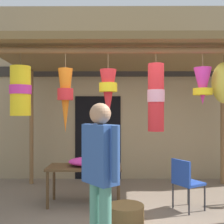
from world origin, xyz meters
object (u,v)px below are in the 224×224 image
object	(u,v)px
wicker_basket_by_table	(126,214)
customer_foreground	(100,167)
folding_chair	(185,180)
display_table	(85,170)
flower_heap_on_table	(90,162)

from	to	relation	value
wicker_basket_by_table	customer_foreground	distance (m)	1.40
folding_chair	display_table	bearing A→B (deg)	169.74
display_table	wicker_basket_by_table	xyz separation A→B (m)	(0.69, -0.84, -0.46)
flower_heap_on_table	wicker_basket_by_table	bearing A→B (deg)	-55.07
display_table	folding_chair	xyz separation A→B (m)	(1.69, -0.31, -0.09)
display_table	customer_foreground	bearing A→B (deg)	-78.88
flower_heap_on_table	folding_chair	distance (m)	1.65
display_table	flower_heap_on_table	bearing A→B (deg)	9.84
wicker_basket_by_table	customer_foreground	bearing A→B (deg)	-107.69
flower_heap_on_table	wicker_basket_by_table	xyz separation A→B (m)	(0.60, -0.86, -0.61)
flower_heap_on_table	customer_foreground	bearing A→B (deg)	-81.78
wicker_basket_by_table	folding_chair	bearing A→B (deg)	28.21
display_table	customer_foreground	distance (m)	1.95
wicker_basket_by_table	customer_foreground	size ratio (longest dim) A/B	0.30
folding_chair	customer_foreground	size ratio (longest dim) A/B	0.49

